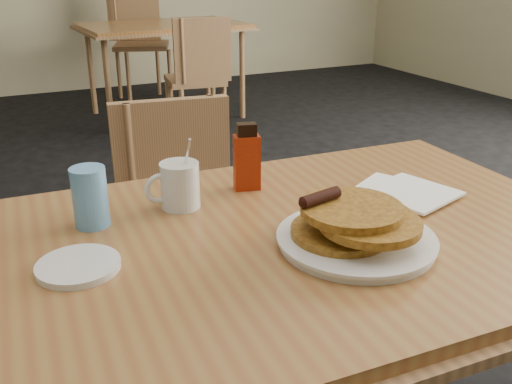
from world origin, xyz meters
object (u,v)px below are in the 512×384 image
Objects in this scene: chair_main_far at (183,209)px; chair_neighbor_far at (138,31)px; chair_neighbor_near at (198,69)px; neighbor_table at (163,29)px; main_table at (299,250)px; coffee_mug at (179,185)px; blue_tumbler at (90,197)px; pancake_plate at (356,230)px; syrup_bottle at (247,159)px.

chair_main_far is 0.80× the size of chair_neighbor_far.
neighbor_table is at bearing 99.27° from chair_neighbor_near.
chair_neighbor_far is (0.83, 4.44, -0.09)m from main_table.
coffee_mug is at bearing -83.29° from chair_neighbor_far.
blue_tumbler is (-0.35, 0.19, 0.10)m from main_table.
neighbor_table is 4.58× the size of pancake_plate.
chair_main_far is 3.79m from chair_neighbor_far.
pancake_plate reaches higher than chair_main_far.
chair_neighbor_far is at bearing 79.42° from main_table.
chair_main_far is 0.60m from syrup_bottle.
chair_neighbor_far is at bearing 99.63° from chair_neighbor_near.
chair_neighbor_near is 3.16m from pancake_plate.
chair_neighbor_far reaches higher than chair_main_far.
chair_main_far is 2.37m from chair_neighbor_near.
syrup_bottle is at bearing 22.68° from coffee_mug.
pancake_plate reaches higher than main_table.
coffee_mug is (-1.00, -4.24, 0.18)m from chair_neighbor_far.
coffee_mug is 0.18m from blue_tumbler.
syrup_bottle is (-0.85, -3.48, 0.11)m from neighbor_table.
main_table is 3.81m from neighbor_table.
main_table and neighbor_table have the same top height.
main_table is 0.28m from coffee_mug.
coffee_mug is 1.00× the size of syrup_bottle.
coffee_mug is at bearing -106.25° from neighbor_table.
neighbor_table is 3.58m from syrup_bottle.
chair_neighbor_near is 5.73× the size of syrup_bottle.
chair_neighbor_near is 3.00× the size of pancake_plate.
blue_tumbler is at bearing -108.87° from neighbor_table.
syrup_bottle reaches higher than neighbor_table.
coffee_mug is (-0.23, 0.30, 0.02)m from pancake_plate.
main_table is at bearing -80.57° from chair_neighbor_far.
coffee_mug and syrup_bottle have the same top height.
neighbor_table is at bearing 78.28° from pancake_plate.
chair_neighbor_far reaches higher than neighbor_table.
blue_tumbler reaches higher than pancake_plate.
chair_neighbor_far is at bearing 88.16° from coffee_mug.
chair_main_far is at bearing -103.01° from chair_neighbor_near.
coffee_mug is at bearing -154.26° from syrup_bottle.
pancake_plate is at bearing -79.61° from chair_neighbor_far.
syrup_bottle is 0.35m from blue_tumbler.
chair_neighbor_far is 1.20× the size of chair_neighbor_near.
pancake_plate is at bearing -64.76° from syrup_bottle.
main_table is at bearing -38.52° from coffee_mug.
main_table is 0.94× the size of neighbor_table.
main_table is at bearing -102.91° from neighbor_table.
blue_tumbler is (-1.22, -2.76, 0.29)m from chair_neighbor_near.
chair_neighbor_far is 3.59× the size of pancake_plate.
pancake_plate is 0.50m from blue_tumbler.
syrup_bottle is (-0.87, -2.71, 0.31)m from chair_neighbor_near.
chair_neighbor_near is 5.71× the size of coffee_mug.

